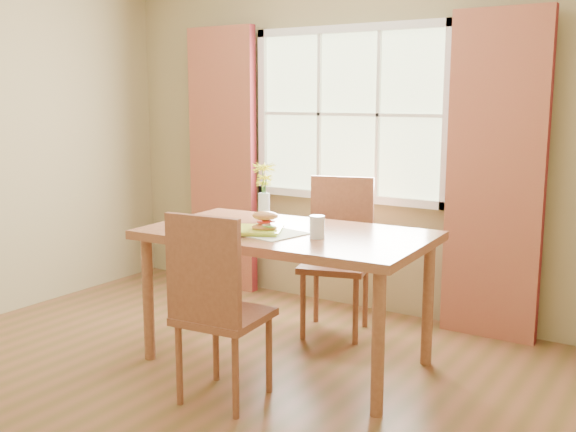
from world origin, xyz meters
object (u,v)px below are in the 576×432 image
Objects in this scene: dining_table at (287,245)px; chair_near at (214,302)px; flower_vase at (264,186)px; chair_far at (339,247)px; croissant_sandwich at (265,221)px; water_glass at (317,227)px.

dining_table is 1.67× the size of chair_near.
flower_vase is at bearing 145.24° from dining_table.
chair_near is 1.42m from chair_far.
chair_near is at bearing -104.66° from chair_far.
dining_table is at bearing -103.96° from chair_far.
dining_table is 9.28× the size of croissant_sandwich.
flower_vase reaches higher than chair_near.
croissant_sandwich is (-0.06, 0.56, 0.34)m from chair_near.
croissant_sandwich is at bearing -112.20° from dining_table.
croissant_sandwich is at bearing -107.88° from chair_far.
chair_far is 0.89m from water_glass.
flower_vase is at bearing -132.80° from chair_far.
flower_vase reaches higher than chair_far.
chair_far is 8.30× the size of water_glass.
chair_far is (-0.03, 0.71, -0.16)m from dining_table.
dining_table is 1.62× the size of chair_far.
dining_table is 0.73m from chair_near.
chair_far is 0.92m from croissant_sandwich.
chair_far is 2.83× the size of flower_vase.
flower_vase is (-0.27, -0.53, 0.47)m from chair_far.
chair_near is (0.01, -0.71, -0.17)m from dining_table.
chair_near is 2.74× the size of flower_vase.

